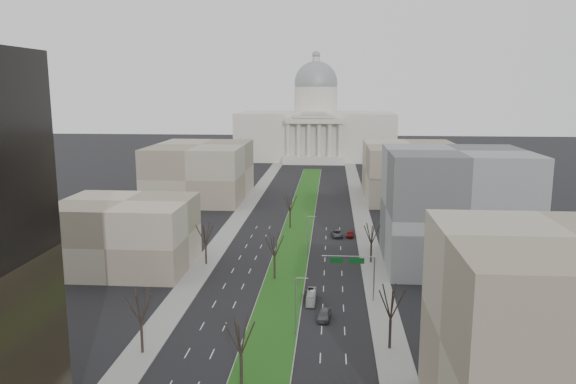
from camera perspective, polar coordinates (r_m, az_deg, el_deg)
The scene contains 25 objects.
ground at distance 147.59m, azimuth 0.99°, elevation -3.74°, with size 600.00×600.00×0.00m, color black.
median at distance 146.59m, azimuth 0.97°, elevation -3.80°, with size 8.00×222.03×0.20m.
sidewalk_left at distance 125.99m, azimuth -7.74°, elevation -6.31°, with size 5.00×330.00×0.15m, color gray.
sidewalk_right at distance 123.55m, azimuth 8.45°, elevation -6.66°, with size 5.00×330.00×0.15m, color gray.
capitol at distance 293.20m, azimuth 2.81°, elevation 6.57°, with size 80.00×46.00×55.00m.
building_beige_left at distance 119.23m, azimuth -16.16°, elevation -4.15°, with size 26.00×22.00×14.00m, color gray.
building_tan_right at distance 65.06m, azimuth 26.82°, elevation -13.55°, with size 26.00×24.00×22.00m, color gray.
building_grey_right at distance 120.04m, azimuth 16.58°, elevation -1.62°, with size 28.00×26.00×24.00m, color #585B5C.
building_far_left at distance 189.92m, azimuth -8.85°, elevation 2.11°, with size 30.00×40.00×18.00m, color gray.
building_far_right at distance 191.59m, azimuth 12.36°, elevation 2.06°, with size 30.00×40.00×18.00m, color gray.
tree_left_mid at distance 80.87m, azimuth -14.78°, elevation -11.09°, with size 5.40×5.40×9.72m.
tree_left_far at distance 117.53m, azimuth -8.39°, elevation -4.13°, with size 5.28×5.28×9.50m.
tree_right_mid at distance 80.72m, azimuth 10.43°, elevation -10.83°, with size 5.52×5.52×9.94m.
tree_right_far at distance 118.90m, azimuth 8.49°, elevation -4.11°, with size 5.04×5.04×9.07m.
tree_median_a at distance 70.10m, azimuth -4.83°, elevation -14.22°, with size 5.40×5.40×9.72m.
tree_median_b at distance 107.42m, azimuth -1.38°, elevation -5.33°, with size 5.40×5.40×9.72m.
tree_median_c at distance 146.16m, azimuth 0.22°, elevation -1.06°, with size 5.40×5.40×9.72m.
streetlamp_median_b at distance 84.06m, azimuth 0.83°, elevation -11.49°, with size 1.90×0.20×9.16m.
streetlamp_median_c at distance 122.03m, azimuth 2.04°, elevation -4.46°, with size 1.90×0.20×9.16m.
mast_arm_signs at distance 97.72m, azimuth 7.16°, elevation -7.57°, with size 9.12×0.24×8.09m.
car_grey_near at distance 91.51m, azimuth 3.71°, elevation -12.33°, with size 1.91×4.74×1.62m, color #4F5157.
car_black at distance 99.29m, azimuth 2.23°, elevation -10.48°, with size 1.58×4.53×1.49m, color black.
car_red at distance 140.16m, azimuth 6.34°, elevation -4.30°, with size 1.81×4.46×1.29m, color #620E0D.
car_grey_far at distance 140.09m, azimuth 4.98°, elevation -4.23°, with size 2.56×5.55×1.54m, color #47484E.
box_van at distance 98.29m, azimuth 2.38°, elevation -10.61°, with size 1.52×6.51×1.81m, color silver.
Camera 1 is at (8.69, -22.81, 36.25)m, focal length 35.00 mm.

